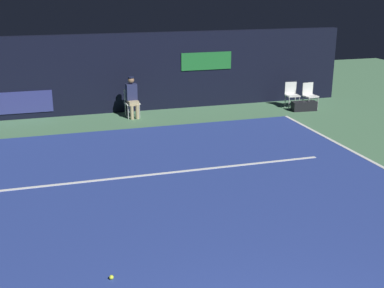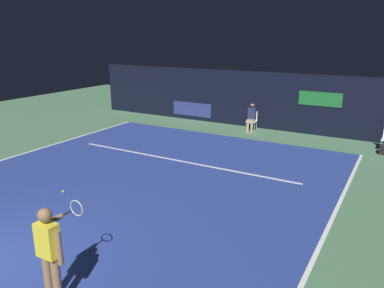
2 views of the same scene
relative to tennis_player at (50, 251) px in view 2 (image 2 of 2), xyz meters
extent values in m
plane|color=#4C7A56|center=(-2.08, 5.05, -0.99)|extent=(33.34, 33.34, 0.00)
cube|color=navy|center=(-2.08, 5.05, -0.98)|extent=(10.95, 11.95, 0.01)
cube|color=white|center=(3.35, 5.05, -0.97)|extent=(0.10, 11.95, 0.01)
cube|color=white|center=(-7.50, 5.05, -0.97)|extent=(0.10, 11.95, 0.01)
cube|color=white|center=(-2.08, 7.14, -0.97)|extent=(8.54, 0.10, 0.01)
cube|color=black|center=(-2.08, 13.29, 0.31)|extent=(16.83, 0.30, 2.60)
cube|color=navy|center=(-5.02, 13.13, -0.44)|extent=(2.20, 0.04, 0.70)
cube|color=#1E6B2D|center=(1.29, 13.13, 0.61)|extent=(1.80, 0.04, 0.60)
cylinder|color=#8C6647|center=(0.10, -0.03, -0.53)|extent=(0.14, 0.14, 0.92)
cylinder|color=#8C6647|center=(-0.10, -0.03, -0.53)|extent=(0.14, 0.14, 0.92)
cube|color=yellow|center=(0.00, -0.03, 0.21)|extent=(0.36, 0.22, 0.56)
sphere|color=#8C6647|center=(0.00, -0.03, 0.63)|extent=(0.22, 0.22, 0.22)
cylinder|color=#8C6647|center=(-0.20, 0.19, 0.36)|extent=(0.09, 0.50, 0.09)
cylinder|color=#8C6647|center=(0.22, -0.01, 0.13)|extent=(0.09, 0.09, 0.56)
cylinder|color=black|center=(-0.20, 0.49, 0.36)|extent=(0.03, 0.30, 0.03)
torus|color=#B2B2B7|center=(-0.20, 0.77, 0.36)|extent=(0.30, 0.03, 0.30)
cube|color=white|center=(-1.47, 12.37, -0.53)|extent=(0.47, 0.44, 0.04)
cube|color=white|center=(-1.49, 12.57, -0.30)|extent=(0.42, 0.07, 0.42)
cylinder|color=#B2B2B7|center=(-1.64, 12.19, -0.76)|extent=(0.03, 0.03, 0.46)
cylinder|color=#B2B2B7|center=(-1.27, 12.22, -0.76)|extent=(0.03, 0.03, 0.46)
cylinder|color=#B2B2B7|center=(-1.67, 12.52, -0.76)|extent=(0.03, 0.03, 0.46)
cylinder|color=#B2B2B7|center=(-1.30, 12.56, -0.76)|extent=(0.03, 0.03, 0.46)
cube|color=tan|center=(-1.46, 12.29, -0.49)|extent=(0.36, 0.43, 0.14)
cylinder|color=tan|center=(-1.54, 12.11, -0.76)|extent=(0.11, 0.11, 0.46)
cylinder|color=tan|center=(-1.36, 12.12, -0.76)|extent=(0.11, 0.11, 0.46)
cube|color=#23284C|center=(-1.47, 12.41, -0.16)|extent=(0.36, 0.25, 0.52)
sphere|color=#8C6647|center=(-1.47, 12.41, 0.22)|extent=(0.20, 0.20, 0.20)
cylinder|color=#141933|center=(-1.47, 12.41, 0.31)|extent=(0.19, 0.19, 0.04)
cylinder|color=#B2B2B7|center=(3.89, 11.88, -0.77)|extent=(0.03, 0.03, 0.44)
cylinder|color=#B2B2B7|center=(3.92, 12.22, -0.77)|extent=(0.03, 0.03, 0.44)
sphere|color=#CCE033|center=(-3.44, 3.20, -0.94)|extent=(0.07, 0.07, 0.07)
camera|label=1|loc=(-4.12, -3.20, 3.14)|focal=46.59mm
camera|label=2|loc=(4.49, -3.35, 3.24)|focal=35.12mm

